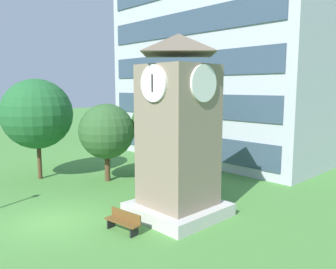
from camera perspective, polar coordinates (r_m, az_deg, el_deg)
The scene contains 7 objects.
ground_plane at distance 17.18m, azimuth -19.28°, elevation -13.71°, with size 160.00×160.00×0.00m, color #4C893D.
office_building at distance 34.51m, azimuth 12.36°, elevation 18.74°, with size 19.02×16.06×25.60m.
clock_tower at distance 16.12m, azimuth 1.71°, elevation -0.66°, with size 3.99×3.99×8.64m.
park_bench at distance 15.28m, azimuth -7.51°, elevation -14.24°, with size 1.85×0.70×0.88m.
tree_streetside at distance 24.38m, azimuth -21.13°, elevation 3.23°, with size 4.68×4.68×6.79m.
tree_by_building at distance 23.70m, azimuth -1.70°, elevation 1.57°, with size 3.81×3.81×5.52m.
tree_near_tower at distance 22.69m, azimuth -10.27°, elevation 0.52°, with size 3.64×3.64×5.17m.
Camera 1 is at (14.69, -6.40, 6.19)m, focal length 36.30 mm.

